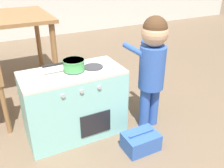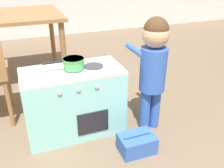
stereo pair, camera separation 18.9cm
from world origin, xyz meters
name	(u,v)px [view 1 (the left image)]	position (x,y,z in m)	size (l,w,h in m)	color
play_kitchen	(74,103)	(0.10, 0.81, 0.26)	(0.74, 0.38, 0.54)	#8CD1CC
toy_pot	(73,64)	(0.12, 0.81, 0.58)	(0.30, 0.16, 0.08)	#4CAD5B
child_figure	(152,59)	(0.67, 0.64, 0.58)	(0.22, 0.36, 0.90)	#335BB7
toy_basket	(141,141)	(0.45, 0.41, 0.06)	(0.25, 0.18, 0.15)	#335BB2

